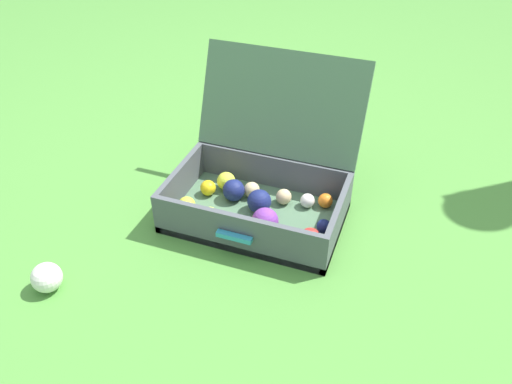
% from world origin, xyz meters
% --- Properties ---
extents(ground_plane, '(16.00, 16.00, 0.00)m').
position_xyz_m(ground_plane, '(0.00, 0.00, 0.00)').
color(ground_plane, '#4C8C38').
extents(open_suitcase, '(0.55, 0.52, 0.47)m').
position_xyz_m(open_suitcase, '(0.05, 0.00, 0.11)').
color(open_suitcase, '#4C7051').
rests_on(open_suitcase, ground).
extents(stray_ball_on_grass, '(0.09, 0.09, 0.09)m').
position_xyz_m(stray_ball_on_grass, '(-0.39, -0.53, 0.04)').
color(stray_ball_on_grass, white).
rests_on(stray_ball_on_grass, ground).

